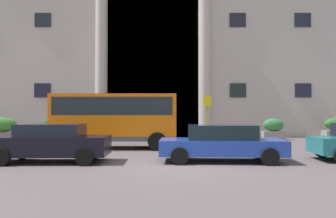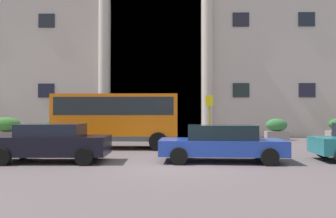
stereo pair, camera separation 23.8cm
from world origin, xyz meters
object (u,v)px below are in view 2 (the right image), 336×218
Objects in this scene: orange_minibus at (117,116)px; hedge_planter_west at (56,129)px; hedge_planter_east at (277,130)px; white_taxi_kerbside at (52,142)px; hedge_planter_far_west at (6,129)px; hedge_planter_entrance_right at (127,130)px; parked_estate_mid at (221,143)px; bus_stop_sign at (209,115)px.

orange_minibus is 7.05m from hedge_planter_west.
hedge_planter_east is 0.35× the size of white_taxi_kerbside.
orange_minibus is 9.98m from hedge_planter_far_west.
hedge_planter_entrance_right is (-10.08, -0.56, 0.00)m from hedge_planter_east.
hedge_planter_entrance_right is at bearing -1.89° from hedge_planter_west.
hedge_planter_west is 3.51m from hedge_planter_far_west.
white_taxi_kerbside is at bearing -139.17° from hedge_planter_east.
hedge_planter_entrance_right is at bearing 79.78° from white_taxi_kerbside.
parked_estate_mid is (4.73, -4.54, -0.95)m from orange_minibus.
hedge_planter_east is 15.24m from white_taxi_kerbside.
hedge_planter_west is at bearing 108.37° from white_taxi_kerbside.
orange_minibus reaches higher than hedge_planter_east.
bus_stop_sign is at bearing -13.79° from hedge_planter_far_west.
hedge_planter_far_west is (-8.40, 0.41, 0.04)m from hedge_planter_entrance_right.
white_taxi_kerbside is at bearing -98.76° from hedge_planter_entrance_right.
orange_minibus is 4.22× the size of hedge_planter_east.
parked_estate_mid is at bearing -44.12° from orange_minibus.
orange_minibus is 1.49× the size of white_taxi_kerbside.
hedge_planter_far_west is at bearing 166.21° from bus_stop_sign.
hedge_planter_west reaches higher than parked_estate_mid.
orange_minibus is at bearing -160.63° from bus_stop_sign.
hedge_planter_west reaches higher than hedge_planter_east.
hedge_planter_west is 0.32× the size of parked_estate_mid.
orange_minibus reaches higher than hedge_planter_far_west.
parked_estate_mid is at bearing 0.31° from white_taxi_kerbside.
hedge_planter_east is at bearing 3.18° from hedge_planter_entrance_right.
orange_minibus reaches higher than white_taxi_kerbside.
parked_estate_mid is at bearing -92.31° from bus_stop_sign.
hedge_planter_far_west is 16.39m from parked_estate_mid.
hedge_planter_west is (-10.03, 3.08, -1.02)m from bus_stop_sign.
white_taxi_kerbside is (-1.60, -4.74, -0.92)m from orange_minibus.
hedge_planter_east is at bearing 64.71° from parked_estate_mid.
bus_stop_sign reaches higher than orange_minibus.
hedge_planter_east reaches higher than parked_estate_mid.
bus_stop_sign is at bearing -29.58° from hedge_planter_entrance_right.
hedge_planter_far_west is at bearing 177.23° from hedge_planter_entrance_right.
bus_stop_sign reaches higher than hedge_planter_west.
hedge_planter_east is 0.71× the size of hedge_planter_far_west.
hedge_planter_entrance_right reaches higher than hedge_planter_east.
hedge_planter_west is at bearing -178.48° from hedge_planter_east.
hedge_planter_far_west reaches higher than parked_estate_mid.
hedge_planter_entrance_right is 10.42m from parked_estate_mid.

